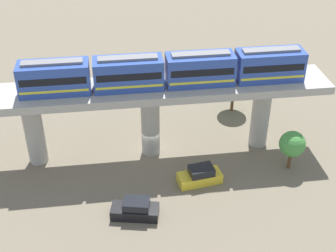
% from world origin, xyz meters
% --- Properties ---
extents(ground_plane, '(120.00, 120.00, 0.00)m').
position_xyz_m(ground_plane, '(0.00, 0.00, 0.00)').
color(ground_plane, '#706654').
extents(viaduct, '(5.20, 35.80, 7.85)m').
position_xyz_m(viaduct, '(0.00, 0.00, 6.12)').
color(viaduct, '#A8A59E').
rests_on(viaduct, ground).
extents(train, '(2.64, 27.45, 3.24)m').
position_xyz_m(train, '(0.00, 1.48, 9.38)').
color(train, '#2D4CA5').
rests_on(train, viaduct).
extents(parked_car_black, '(2.63, 4.48, 1.76)m').
position_xyz_m(parked_car_black, '(9.49, -2.37, 0.74)').
color(parked_car_black, black).
rests_on(parked_car_black, ground).
extents(parked_car_yellow, '(2.43, 4.43, 1.76)m').
position_xyz_m(parked_car_yellow, '(5.63, 4.19, 0.74)').
color(parked_car_yellow, yellow).
rests_on(parked_car_yellow, ground).
extents(tree_near_viaduct, '(3.48, 3.48, 4.98)m').
position_xyz_m(tree_near_viaduct, '(-7.25, 10.60, 3.22)').
color(tree_near_viaduct, brown).
rests_on(tree_near_viaduct, ground).
extents(tree_mid_lot, '(2.61, 2.61, 4.21)m').
position_xyz_m(tree_mid_lot, '(4.58, 13.53, 2.88)').
color(tree_mid_lot, brown).
rests_on(tree_mid_lot, ground).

